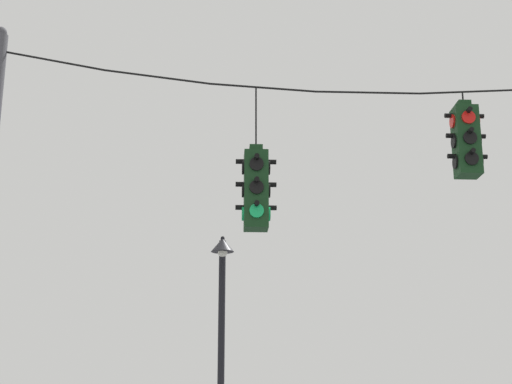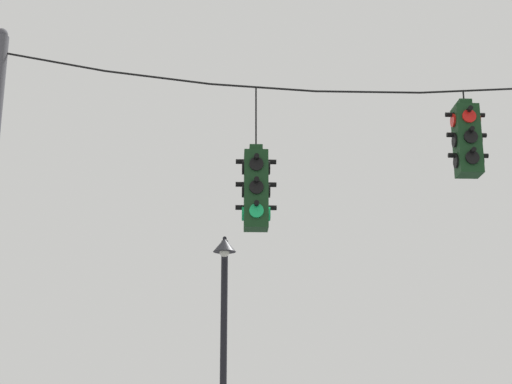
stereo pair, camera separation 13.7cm
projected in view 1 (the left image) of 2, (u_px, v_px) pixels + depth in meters
The scene contains 4 objects.
span_wire at pixel (367, 81), 11.63m from camera, with size 10.87×0.03×0.58m.
traffic_light_near_right_pole at pixel (256, 189), 11.09m from camera, with size 0.58×0.58×2.14m.
traffic_light_near_left_pole at pixel (466, 141), 11.44m from camera, with size 0.58×0.58×1.30m.
street_lamp at pixel (222, 324), 13.50m from camera, with size 0.40×0.70×4.80m.
Camera 1 is at (-2.16, -10.78, 1.81)m, focal length 55.00 mm.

